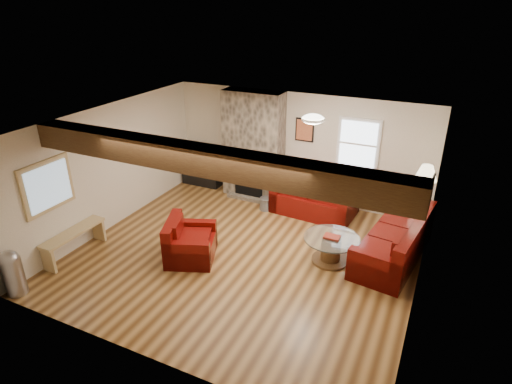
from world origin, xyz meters
TOP-DOWN VIEW (x-y plane):
  - room at (0.00, 0.00)m, footprint 8.00×8.00m
  - oak_beam at (0.00, -1.25)m, footprint 6.00×0.36m
  - chimney_breast at (-1.00, 2.49)m, footprint 1.40×0.67m
  - back_window at (1.35, 2.71)m, footprint 0.90×0.08m
  - hatch_window at (-2.96, -1.50)m, footprint 0.08×1.00m
  - ceiling_dome at (0.90, 0.90)m, footprint 0.40×0.40m
  - artwork_back at (0.15, 2.71)m, footprint 0.42×0.06m
  - artwork_right at (2.96, 0.30)m, footprint 0.06×0.55m
  - sofa_three at (2.48, 1.06)m, footprint 1.20×2.27m
  - loveseat at (0.62, 2.23)m, footprint 1.82×1.13m
  - armchair_red at (-0.84, -0.47)m, footprint 1.12×1.18m
  - coffee_table at (1.50, 0.50)m, footprint 1.00×1.00m
  - tv_cabinet at (-2.45, 2.53)m, footprint 0.99×0.40m
  - television at (-2.45, 2.53)m, footprint 0.83×0.11m
  - floor_lamp at (2.80, 1.93)m, footprint 0.40×0.40m
  - pine_bench at (-2.83, -1.30)m, footprint 0.30×1.30m
  - pedal_bin at (-2.82, -2.55)m, footprint 0.32×0.32m
  - coal_bucket at (-0.40, 1.90)m, footprint 0.30×0.30m

SIDE VIEW (x-z plane):
  - coal_bucket at x=-0.40m, z-range 0.00..0.29m
  - coffee_table at x=1.50m, z-range -0.02..0.50m
  - pine_bench at x=-2.83m, z-range 0.00..0.49m
  - tv_cabinet at x=-2.45m, z-range 0.00..0.50m
  - armchair_red at x=-0.84m, z-range 0.00..0.76m
  - pedal_bin at x=-2.82m, z-range 0.00..0.79m
  - sofa_three at x=2.48m, z-range 0.00..0.84m
  - loveseat at x=0.62m, z-range 0.00..0.93m
  - television at x=-2.45m, z-range 0.50..0.97m
  - chimney_breast at x=-1.00m, z-range -0.03..2.47m
  - room at x=0.00m, z-range -2.75..5.25m
  - floor_lamp at x=2.80m, z-range 0.56..2.13m
  - hatch_window at x=-2.96m, z-range 1.00..1.90m
  - back_window at x=1.35m, z-range 1.00..2.10m
  - artwork_back at x=0.15m, z-range 1.44..1.96m
  - artwork_right at x=2.96m, z-range 1.54..1.96m
  - oak_beam at x=0.00m, z-range 2.12..2.50m
  - ceiling_dome at x=0.90m, z-range 2.35..2.53m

